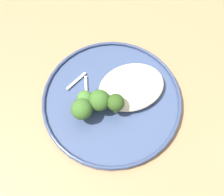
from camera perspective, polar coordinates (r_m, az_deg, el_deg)
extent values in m
plane|color=#2D2B28|center=(1.30, 1.66, -13.94)|extent=(6.00, 6.00, 0.00)
cube|color=#9E754C|center=(0.61, 3.44, -0.21)|extent=(1.40, 1.00, 0.04)
cube|color=olive|center=(1.37, 20.96, 17.99)|extent=(0.06, 0.06, 0.70)
cylinder|color=#38476B|center=(0.58, 0.00, -0.64)|extent=(0.29, 0.29, 0.01)
torus|color=#334162|center=(0.57, 0.00, -0.28)|extent=(0.29, 0.29, 0.01)
ellipsoid|color=beige|center=(0.57, 4.03, 2.35)|extent=(0.14, 0.11, 0.03)
cylinder|color=beige|center=(0.58, 3.94, 3.62)|extent=(0.03, 0.03, 0.01)
cylinder|color=#988766|center=(0.58, 3.98, 3.94)|extent=(0.03, 0.03, 0.00)
cylinder|color=#E5C689|center=(0.57, 4.37, 0.35)|extent=(0.03, 0.03, 0.01)
cylinder|color=#958159|center=(0.56, 4.43, 0.69)|extent=(0.03, 0.03, 0.00)
cylinder|color=#DBB77A|center=(0.58, 1.61, 3.32)|extent=(0.03, 0.03, 0.01)
cylinder|color=#8E774F|center=(0.57, 1.63, 3.69)|extent=(0.03, 0.03, 0.00)
cylinder|color=#DBB77A|center=(0.56, 1.56, -1.14)|extent=(0.02, 0.02, 0.01)
cylinder|color=#8E774F|center=(0.55, 1.58, -0.88)|extent=(0.02, 0.02, 0.00)
cylinder|color=#7A994C|center=(0.56, -2.50, -1.62)|extent=(0.02, 0.02, 0.02)
sphere|color=#386023|center=(0.53, -2.62, -0.46)|extent=(0.04, 0.04, 0.04)
cylinder|color=#89A356|center=(0.56, -5.41, -1.01)|extent=(0.02, 0.02, 0.02)
sphere|color=#42702D|center=(0.55, -5.59, -0.12)|extent=(0.03, 0.03, 0.03)
cylinder|color=#7A994C|center=(0.55, -5.99, -3.39)|extent=(0.02, 0.02, 0.02)
sphere|color=#386023|center=(0.53, -6.27, -2.30)|extent=(0.04, 0.04, 0.04)
cylinder|color=#89A356|center=(0.55, 0.73, -2.06)|extent=(0.02, 0.02, 0.03)
sphere|color=#2D4C19|center=(0.53, 0.76, -0.93)|extent=(0.03, 0.03, 0.03)
cube|color=silver|center=(0.59, -5.40, 2.50)|extent=(0.02, 0.05, 0.00)
cube|color=silver|center=(0.59, -7.39, 3.53)|extent=(0.05, 0.03, 0.00)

